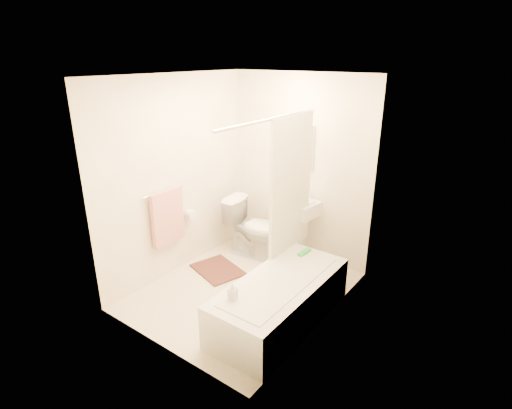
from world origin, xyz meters
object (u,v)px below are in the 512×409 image
Objects in this scene: toilet at (255,228)px; soap_bottle at (233,291)px; bathtub at (280,301)px; sink at (298,230)px; bath_mat at (218,270)px.

soap_bottle is at bearing -158.22° from toilet.
toilet is 0.49× the size of bathtub.
bathtub is (1.06, -1.00, -0.16)m from toilet.
bathtub is at bearing 70.61° from soap_bottle.
soap_bottle is at bearing -75.60° from sink.
bath_mat is (-0.70, -0.78, -0.46)m from sink.
toilet is 0.60m from sink.
soap_bottle is (-0.19, -0.53, 0.32)m from bathtub.
bath_mat is 1.45m from soap_bottle.
toilet is 4.70× the size of soap_bottle.
sink is 1.14m from bath_mat.
bath_mat is at bearing 162.61° from bathtub.
bath_mat is at bearing 160.50° from toilet.
bathtub is 2.57× the size of bath_mat.
toilet is 0.85× the size of sink.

